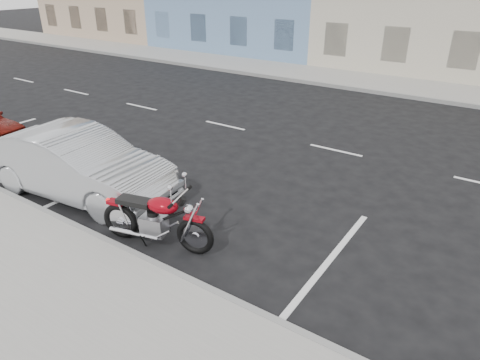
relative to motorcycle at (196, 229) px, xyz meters
The scene contains 6 objects.
ground 6.59m from the motorcycle, 71.29° to the left, with size 120.00×120.00×0.00m, color black.
sidewalk_far 15.20m from the motorcycle, 100.98° to the left, with size 80.00×3.40×0.15m, color gray.
curb_near 3.03m from the motorcycle, 164.91° to the right, with size 80.00×0.12×0.16m, color gray.
curb_far 13.54m from the motorcycle, 102.35° to the left, with size 80.00×0.12×0.16m, color gray.
motorcycle is the anchor object (origin of this frame).
sedan_silver 3.73m from the motorcycle, behind, with size 1.63×4.68×1.54m, color #ACB0B4.
Camera 1 is at (2.20, -11.16, 4.69)m, focal length 32.00 mm.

